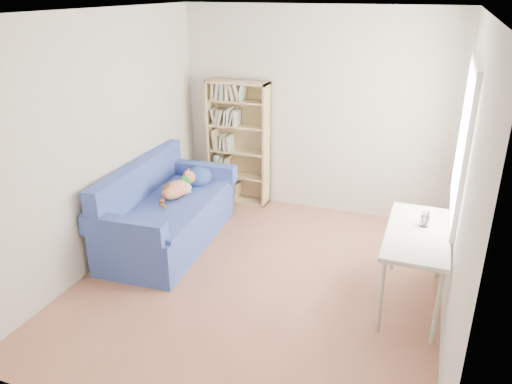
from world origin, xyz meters
TOP-DOWN VIEW (x-y plane):
  - ground at (0.00, 0.00)m, footprint 4.00×4.00m
  - room_shell at (0.10, 0.03)m, footprint 3.54×4.04m
  - sofa at (-1.32, 0.45)m, footprint 1.03×1.97m
  - bookshelf at (-0.99, 1.86)m, footprint 0.83×0.26m
  - desk at (1.45, 0.16)m, footprint 0.55×1.21m
  - pen_cup at (1.49, 0.29)m, footprint 0.08×0.08m

SIDE VIEW (x-z plane):
  - ground at x=0.00m, z-range 0.00..0.00m
  - sofa at x=-1.32m, z-range -0.12..0.83m
  - desk at x=1.45m, z-range 0.30..1.05m
  - bookshelf at x=-0.99m, z-range -0.06..1.60m
  - pen_cup at x=1.49m, z-range 0.73..0.89m
  - room_shell at x=0.10m, z-range 0.33..2.95m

